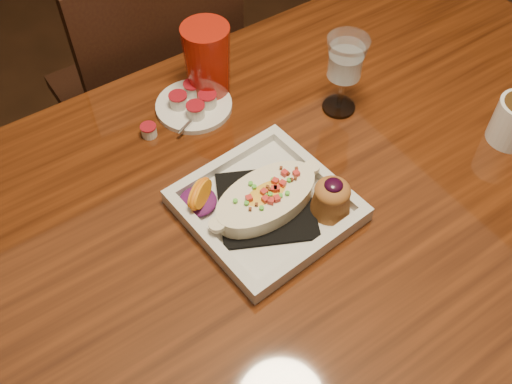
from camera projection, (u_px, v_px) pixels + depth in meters
floor at (286, 357)px, 1.59m from camera, size 7.00×7.00×0.00m
table at (300, 222)px, 1.07m from camera, size 1.50×0.90×0.75m
chair_far at (154, 93)px, 1.51m from camera, size 0.42×0.42×0.93m
plate at (273, 202)px, 0.95m from camera, size 0.27×0.27×0.08m
goblet at (345, 62)px, 1.04m from camera, size 0.08×0.08×0.16m
saucer at (194, 104)px, 1.11m from camera, size 0.15×0.15×0.10m
creamer_loose at (149, 131)px, 1.07m from camera, size 0.03×0.03×0.02m
red_tumbler at (207, 62)px, 1.09m from camera, size 0.09×0.09×0.15m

